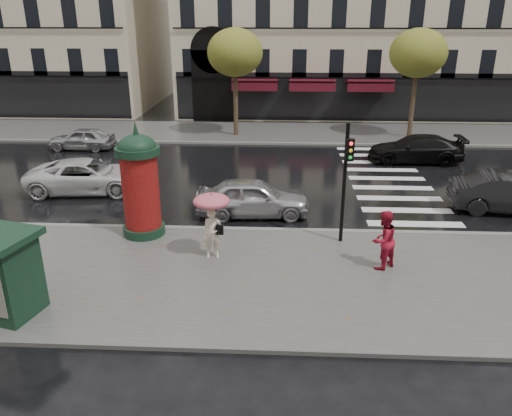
# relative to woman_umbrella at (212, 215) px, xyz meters

# --- Properties ---
(ground) EXTENTS (160.00, 160.00, 0.00)m
(ground) POSITION_rel_woman_umbrella_xyz_m (1.23, -0.69, -1.56)
(ground) COLOR black
(ground) RESTS_ON ground
(near_sidewalk) EXTENTS (90.00, 7.00, 0.12)m
(near_sidewalk) POSITION_rel_woman_umbrella_xyz_m (1.23, -1.19, -1.50)
(near_sidewalk) COLOR #474744
(near_sidewalk) RESTS_ON ground
(far_sidewalk) EXTENTS (90.00, 6.00, 0.12)m
(far_sidewalk) POSITION_rel_woman_umbrella_xyz_m (1.23, 18.31, -1.50)
(far_sidewalk) COLOR #474744
(far_sidewalk) RESTS_ON ground
(near_kerb) EXTENTS (90.00, 0.25, 0.14)m
(near_kerb) POSITION_rel_woman_umbrella_xyz_m (1.23, 2.31, -1.49)
(near_kerb) COLOR slate
(near_kerb) RESTS_ON ground
(far_kerb) EXTENTS (90.00, 0.25, 0.14)m
(far_kerb) POSITION_rel_woman_umbrella_xyz_m (1.23, 15.31, -1.49)
(far_kerb) COLOR slate
(far_kerb) RESTS_ON ground
(zebra_crossing) EXTENTS (3.60, 11.75, 0.01)m
(zebra_crossing) POSITION_rel_woman_umbrella_xyz_m (7.23, 8.91, -1.55)
(zebra_crossing) COLOR silver
(zebra_crossing) RESTS_ON ground
(tree_far_left) EXTENTS (3.40, 3.40, 6.64)m
(tree_far_left) POSITION_rel_woman_umbrella_xyz_m (-0.77, 17.31, 3.61)
(tree_far_left) COLOR #38281C
(tree_far_left) RESTS_ON ground
(tree_far_right) EXTENTS (3.40, 3.40, 6.64)m
(tree_far_right) POSITION_rel_woman_umbrella_xyz_m (10.23, 17.31, 3.61)
(tree_far_right) COLOR #38281C
(tree_far_right) RESTS_ON ground
(woman_umbrella) EXTENTS (1.14, 1.14, 2.18)m
(woman_umbrella) POSITION_rel_woman_umbrella_xyz_m (0.00, 0.00, 0.00)
(woman_umbrella) COLOR beige
(woman_umbrella) RESTS_ON near_sidewalk
(woman_red) EXTENTS (1.14, 1.12, 1.86)m
(woman_red) POSITION_rel_woman_umbrella_xyz_m (5.23, -0.45, -0.51)
(woman_red) COLOR #A7142B
(woman_red) RESTS_ON near_sidewalk
(man_burgundy) EXTENTS (1.03, 0.75, 1.95)m
(man_burgundy) POSITION_rel_woman_umbrella_xyz_m (-2.76, 1.71, -0.46)
(man_burgundy) COLOR #450D1D
(man_burgundy) RESTS_ON near_sidewalk
(morris_column) EXTENTS (1.50, 1.50, 4.03)m
(morris_column) POSITION_rel_woman_umbrella_xyz_m (-2.68, 1.71, 0.49)
(morris_column) COLOR black
(morris_column) RESTS_ON near_sidewalk
(traffic_light) EXTENTS (0.30, 0.40, 4.08)m
(traffic_light) POSITION_rel_woman_umbrella_xyz_m (4.23, 1.36, 1.03)
(traffic_light) COLOR black
(traffic_light) RESTS_ON near_sidewalk
(newsstand) EXTENTS (2.19, 1.98, 2.24)m
(newsstand) POSITION_rel_woman_umbrella_xyz_m (-4.93, -3.42, -0.29)
(newsstand) COLOR black
(newsstand) RESTS_ON near_sidewalk
(car_silver) EXTENTS (4.48, 2.03, 1.49)m
(car_silver) POSITION_rel_woman_umbrella_xyz_m (1.06, 3.91, -0.81)
(car_silver) COLOR #B4B4B9
(car_silver) RESTS_ON ground
(car_white) EXTENTS (5.38, 2.88, 1.44)m
(car_white) POSITION_rel_woman_umbrella_xyz_m (-6.39, 6.35, -0.84)
(car_white) COLOR silver
(car_white) RESTS_ON ground
(car_black) EXTENTS (4.98, 2.14, 1.43)m
(car_black) POSITION_rel_woman_umbrella_xyz_m (9.25, 11.90, -0.85)
(car_black) COLOR black
(car_black) RESTS_ON ground
(car_far_silver) EXTENTS (3.76, 1.53, 1.28)m
(car_far_silver) POSITION_rel_woman_umbrella_xyz_m (-9.43, 13.59, -0.92)
(car_far_silver) COLOR #A3A4A8
(car_far_silver) RESTS_ON ground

